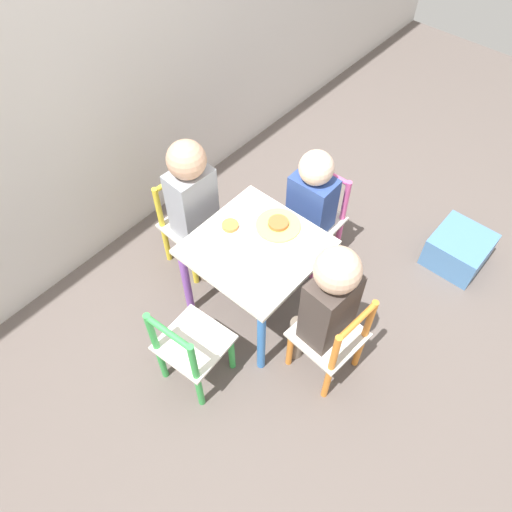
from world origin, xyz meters
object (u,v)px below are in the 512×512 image
object	(u,v)px
chair_pink	(314,220)
child_right	(310,203)
child_back	(194,199)
chair_orange	(332,340)
chair_green	(190,348)
chair_yellow	(190,225)
child_front	(327,302)
plate_right	(278,225)
kids_table	(256,258)
plate_back	(230,227)
storage_bin	(458,249)

from	to	relation	value
chair_pink	child_right	size ratio (longest dim) A/B	0.73
child_right	child_back	bearing A→B (deg)	-137.27
chair_orange	chair_green	size ratio (longest dim) A/B	1.00
child_back	child_right	world-z (taller)	child_back
chair_yellow	child_front	world-z (taller)	child_front
child_front	plate_right	world-z (taller)	child_front
kids_table	chair_yellow	xyz separation A→B (m)	(0.02, 0.45, -0.14)
chair_yellow	child_back	xyz separation A→B (m)	(-0.00, -0.06, 0.22)
plate_right	kids_table	bearing A→B (deg)	180.00
chair_yellow	chair_pink	world-z (taller)	same
chair_orange	chair_pink	bearing A→B (deg)	-132.18
child_back	plate_back	distance (m)	0.24
child_back	storage_bin	world-z (taller)	child_back
chair_yellow	chair_pink	distance (m)	0.61
plate_right	child_front	bearing A→B (deg)	-114.62
chair_green	child_right	bearing A→B (deg)	-91.59
chair_orange	chair_green	distance (m)	0.58
chair_orange	storage_bin	size ratio (longest dim) A/B	1.79
kids_table	child_back	world-z (taller)	child_back
chair_yellow	chair_green	world-z (taller)	same
chair_pink	child_right	bearing A→B (deg)	-90.00
child_right	plate_back	xyz separation A→B (m)	(-0.39, 0.14, 0.06)
plate_back	kids_table	bearing A→B (deg)	-90.00
kids_table	child_right	bearing A→B (deg)	0.89
chair_pink	chair_green	bearing A→B (deg)	-88.28
child_front	chair_pink	bearing A→B (deg)	-135.80
chair_orange	chair_green	xyz separation A→B (m)	(-0.41, 0.41, 0.00)
plate_back	chair_yellow	bearing A→B (deg)	85.33
chair_pink	child_right	distance (m)	0.18
chair_green	child_front	distance (m)	0.59
child_back	plate_right	distance (m)	0.41
plate_back	plate_right	world-z (taller)	same
chair_yellow	child_front	bearing A→B (deg)	-90.74
child_back	chair_pink	bearing A→B (deg)	-38.68
child_front	plate_right	bearing A→B (deg)	-109.86
kids_table	chair_orange	distance (m)	0.47
chair_orange	plate_back	distance (m)	0.64
chair_yellow	child_back	size ratio (longest dim) A/B	0.65
chair_pink	plate_back	bearing A→B (deg)	-108.08
chair_orange	plate_right	size ratio (longest dim) A/B	2.60
child_right	plate_right	size ratio (longest dim) A/B	3.57
chair_yellow	chair_pink	xyz separation A→B (m)	(0.42, -0.44, 0.00)
chair_green	storage_bin	size ratio (longest dim) A/B	1.79
chair_green	child_front	bearing A→B (deg)	-134.86
chair_orange	chair_green	bearing A→B (deg)	-40.46
kids_table	chair_green	bearing A→B (deg)	-175.67
chair_orange	child_back	world-z (taller)	child_back
child_back	child_right	bearing A→B (deg)	-43.22
chair_pink	child_back	distance (m)	0.61
plate_back	chair_orange	bearing A→B (deg)	-93.59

